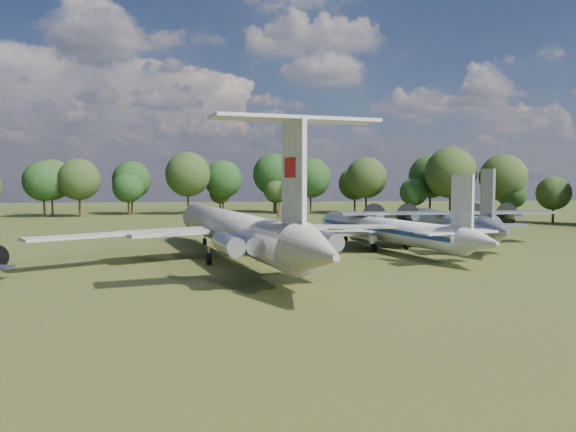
{
  "coord_description": "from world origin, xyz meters",
  "views": [
    {
      "loc": [
        3.11,
        -62.89,
        9.47
      ],
      "look_at": [
        9.79,
        0.64,
        5.0
      ],
      "focal_mm": 35.0,
      "sensor_mm": 36.0,
      "label": 1
    }
  ],
  "objects_px": {
    "tu104_jet": "(386,234)",
    "person_on_il62": "(279,212)",
    "an12_transport": "(449,228)",
    "il62_airliner": "(233,236)"
  },
  "relations": [
    {
      "from": "tu104_jet",
      "to": "person_on_il62",
      "type": "xyz_separation_m",
      "value": [
        -15.97,
        -22.35,
        4.35
      ]
    },
    {
      "from": "tu104_jet",
      "to": "person_on_il62",
      "type": "distance_m",
      "value": 27.82
    },
    {
      "from": "tu104_jet",
      "to": "person_on_il62",
      "type": "relative_size",
      "value": 24.03
    },
    {
      "from": "an12_transport",
      "to": "person_on_il62",
      "type": "distance_m",
      "value": 38.05
    },
    {
      "from": "il62_airliner",
      "to": "tu104_jet",
      "type": "bearing_deg",
      "value": 5.52
    },
    {
      "from": "il62_airliner",
      "to": "tu104_jet",
      "type": "relative_size",
      "value": 1.38
    },
    {
      "from": "il62_airliner",
      "to": "person_on_il62",
      "type": "xyz_separation_m",
      "value": [
        3.93,
        -15.04,
        3.63
      ]
    },
    {
      "from": "tu104_jet",
      "to": "il62_airliner",
      "type": "bearing_deg",
      "value": -177.71
    },
    {
      "from": "il62_airliner",
      "to": "person_on_il62",
      "type": "bearing_deg",
      "value": -90.0
    },
    {
      "from": "person_on_il62",
      "to": "an12_transport",
      "type": "bearing_deg",
      "value": -164.21
    }
  ]
}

